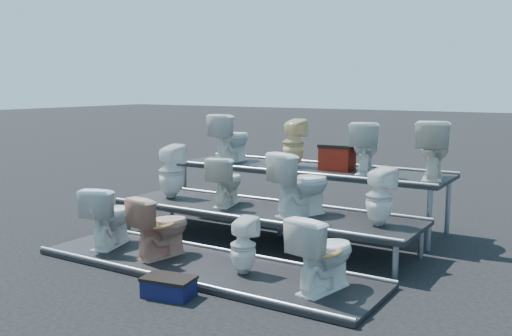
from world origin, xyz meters
The scene contains 18 objects.
ground centered at (0.00, 0.00, 0.00)m, with size 80.00×80.00×0.00m, color black.
tier_front centered at (0.00, -1.30, 0.03)m, with size 4.20×1.20×0.06m, color black.
tier_mid centered at (0.00, 0.00, 0.23)m, with size 4.20×1.20×0.46m, color black.
tier_back centered at (0.00, 1.30, 0.43)m, with size 4.20×1.20×0.86m, color black.
toilet_0 centered at (-1.49, -1.30, 0.45)m, with size 0.44×0.76×0.78m, color silver.
toilet_1 centered at (-0.63, -1.30, 0.43)m, with size 0.42×0.73×0.75m, color tan.
toilet_2 centered at (0.55, -1.30, 0.37)m, with size 0.28×0.29×0.63m, color silver.
toilet_3 centered at (1.51, -1.30, 0.45)m, with size 0.43×0.76×0.77m, color silver.
toilet_4 centered at (-1.57, 0.00, 0.85)m, with size 0.35×0.36×0.78m, color silver.
toilet_5 centered at (-0.58, 0.00, 0.80)m, with size 0.38×0.66×0.68m, color silver.
toilet_6 centered at (0.57, 0.00, 0.87)m, with size 0.45×0.80×0.81m, color silver.
toilet_7 centered at (1.61, 0.00, 0.81)m, with size 0.31×0.32×0.69m, color silver.
toilet_8 centered at (-1.39, 1.30, 1.25)m, with size 0.43×0.76×0.78m, color silver.
toilet_9 centered at (-0.24, 1.30, 1.22)m, with size 0.33×0.34×0.73m, color beige.
toilet_10 centered at (0.91, 1.30, 1.23)m, with size 0.41×0.72×0.73m, color silver.
toilet_11 centered at (1.86, 1.30, 1.25)m, with size 0.44×0.77×0.78m, color silver.
red_crate centered at (0.47, 1.35, 1.03)m, with size 0.46×0.37×0.33m, color maroon.
step_stool centered at (0.22, -2.15, 0.09)m, with size 0.49×0.30×0.18m, color #0F1136.
Camera 1 is at (3.85, -6.32, 2.10)m, focal length 40.00 mm.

